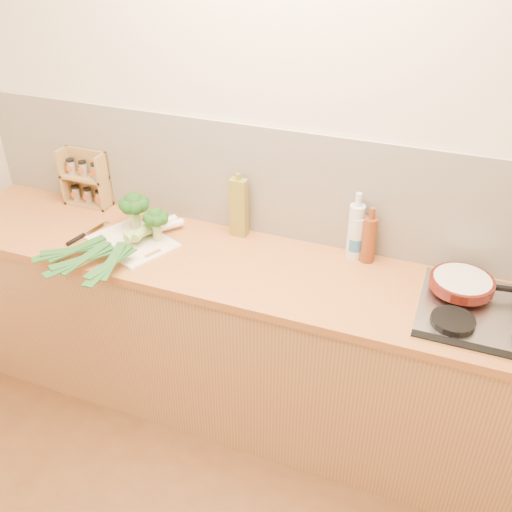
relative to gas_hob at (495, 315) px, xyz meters
The scene contains 16 objects.
room_shell 1.09m from the gas_hob, 163.89° to the left, with size 3.50×3.50×3.50m.
counter 1.12m from the gas_hob, behind, with size 3.20×0.62×0.90m.
gas_hob is the anchor object (origin of this frame).
chopping_board 1.63m from the gas_hob, behind, with size 0.39×0.29×0.01m, color white.
broccoli_left 1.68m from the gas_hob, behind, with size 0.15×0.15×0.19m.
broccoli_right 1.53m from the gas_hob, behind, with size 0.12×0.12×0.17m.
leek_front 1.65m from the gas_hob, behind, with size 0.49×0.59×0.04m.
leek_mid 1.62m from the gas_hob, behind, with size 0.32×0.67×0.04m.
leek_back 1.57m from the gas_hob, behind, with size 0.11×0.63×0.04m.
chefs_knife 1.89m from the gas_hob, behind, with size 0.07×0.27×0.02m.
skillet 0.18m from the gas_hob, 142.18° to the left, with size 0.38×0.26×0.04m.
spice_rack 2.08m from the gas_hob, behind, with size 0.25×0.10×0.30m.
oil_tin 1.22m from the gas_hob, 168.91° to the left, with size 0.08×0.05×0.32m.
glass_bottle 0.68m from the gas_hob, 158.66° to the left, with size 0.07×0.07×0.32m.
amber_bottle 0.61m from the gas_hob, 157.81° to the left, with size 0.06×0.06×0.27m.
water_bottle 0.67m from the gas_hob, 158.49° to the left, with size 0.08×0.08×0.24m.
Camera 1 is at (0.78, -0.79, 2.32)m, focal length 40.00 mm.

